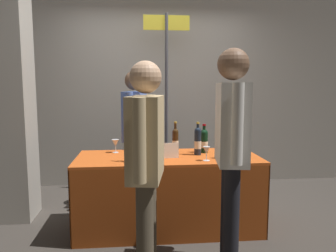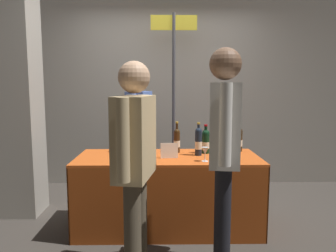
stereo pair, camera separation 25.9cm
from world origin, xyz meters
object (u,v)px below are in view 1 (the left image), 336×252
at_px(vendor_presenter, 135,127).
at_px(concrete_pillar, 8,76).
at_px(featured_wine_bottle, 231,143).
at_px(tasting_table, 168,178).
at_px(taster_foreground_right, 232,140).
at_px(flower_vase, 135,149).
at_px(booth_signpost, 167,82).
at_px(display_bottle_0, 198,141).
at_px(wine_glass_near_vendor, 115,143).
at_px(wine_glass_mid, 207,151).

bearing_deg(vendor_presenter, concrete_pillar, -68.25).
bearing_deg(featured_wine_bottle, tasting_table, 164.07).
bearing_deg(concrete_pillar, taster_foreground_right, -31.18).
bearing_deg(flower_vase, booth_signpost, 72.96).
xyz_separation_m(display_bottle_0, taster_foreground_right, (0.09, -0.84, 0.14)).
height_order(concrete_pillar, featured_wine_bottle, concrete_pillar).
bearing_deg(display_bottle_0, wine_glass_near_vendor, 167.22).
height_order(featured_wine_bottle, booth_signpost, booth_signpost).
relative_size(tasting_table, wine_glass_near_vendor, 12.96).
distance_m(featured_wine_bottle, booth_signpost, 1.52).
xyz_separation_m(display_bottle_0, wine_glass_mid, (0.03, -0.27, -0.05)).
xyz_separation_m(featured_wine_bottle, flower_vase, (-0.91, -0.04, -0.03)).
xyz_separation_m(wine_glass_mid, vendor_presenter, (-0.66, 0.86, 0.12)).
relative_size(display_bottle_0, vendor_presenter, 0.21).
height_order(wine_glass_mid, taster_foreground_right, taster_foreground_right).
relative_size(tasting_table, vendor_presenter, 1.12).
relative_size(wine_glass_near_vendor, booth_signpost, 0.06).
relative_size(featured_wine_bottle, taster_foreground_right, 0.20).
distance_m(featured_wine_bottle, wine_glass_mid, 0.26).
distance_m(display_bottle_0, flower_vase, 0.67).
relative_size(featured_wine_bottle, wine_glass_mid, 2.58).
relative_size(flower_vase, vendor_presenter, 0.25).
height_order(featured_wine_bottle, wine_glass_near_vendor, featured_wine_bottle).
bearing_deg(featured_wine_bottle, taster_foreground_right, -106.44).
relative_size(concrete_pillar, booth_signpost, 1.30).
xyz_separation_m(featured_wine_bottle, taster_foreground_right, (-0.19, -0.63, 0.13)).
distance_m(display_bottle_0, wine_glass_near_vendor, 0.85).
bearing_deg(wine_glass_near_vendor, taster_foreground_right, -48.04).
bearing_deg(flower_vase, display_bottle_0, 21.68).
relative_size(flower_vase, taster_foreground_right, 0.23).
bearing_deg(featured_wine_bottle, wine_glass_mid, -166.30).
bearing_deg(display_bottle_0, featured_wine_bottle, -35.92).
bearing_deg(booth_signpost, display_bottle_0, -79.24).
relative_size(tasting_table, flower_vase, 4.52).
xyz_separation_m(featured_wine_bottle, wine_glass_near_vendor, (-1.11, 0.39, -0.05)).
bearing_deg(display_bottle_0, wine_glass_mid, -82.96).
distance_m(concrete_pillar, wine_glass_mid, 2.18).
bearing_deg(booth_signpost, tasting_table, -94.61).
height_order(tasting_table, featured_wine_bottle, featured_wine_bottle).
bearing_deg(taster_foreground_right, wine_glass_mid, 14.50).
xyz_separation_m(tasting_table, wine_glass_near_vendor, (-0.53, 0.23, 0.32)).
distance_m(featured_wine_bottle, display_bottle_0, 0.35).
bearing_deg(taster_foreground_right, wine_glass_near_vendor, 50.29).
bearing_deg(booth_signpost, concrete_pillar, -157.15).
xyz_separation_m(featured_wine_bottle, wine_glass_mid, (-0.25, -0.06, -0.06)).
xyz_separation_m(display_bottle_0, booth_signpost, (-0.21, 1.11, 0.59)).
relative_size(tasting_table, taster_foreground_right, 1.05).
relative_size(tasting_table, display_bottle_0, 5.40).
relative_size(concrete_pillar, wine_glass_mid, 23.09).
xyz_separation_m(concrete_pillar, tasting_table, (1.63, -0.42, -1.01)).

